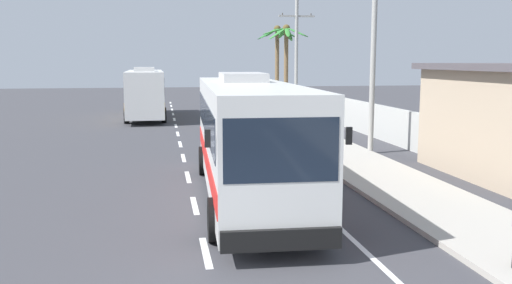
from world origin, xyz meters
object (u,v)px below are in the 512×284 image
object	(u,v)px
coach_bus_far_lane	(145,92)
utility_pole_far	(296,56)
utility_pole_mid	(372,38)
motorcycle_beside_bus	(259,137)
pedestrian_far_walk	(315,124)
coach_bus_foreground	(248,134)
palm_second	(277,51)
palm_nearest	(286,51)

from	to	relation	value
coach_bus_far_lane	utility_pole_far	size ratio (longest dim) A/B	1.29
utility_pole_mid	motorcycle_beside_bus	bearing A→B (deg)	161.67
pedestrian_far_walk	utility_pole_mid	xyz separation A→B (m)	(1.48, -3.76, 4.19)
coach_bus_foreground	coach_bus_far_lane	xyz separation A→B (m)	(-3.70, 24.31, -0.03)
coach_bus_far_lane	pedestrian_far_walk	bearing A→B (deg)	-57.04
palm_second	pedestrian_far_walk	bearing A→B (deg)	-95.75
utility_pole_far	palm_nearest	xyz separation A→B (m)	(-0.06, 2.98, 0.38)
coach_bus_far_lane	motorcycle_beside_bus	xyz separation A→B (m)	(5.54, -15.82, -1.28)
coach_bus_foreground	palm_second	bearing A→B (deg)	76.30
coach_bus_far_lane	utility_pole_mid	size ratio (longest dim) A/B	1.14
coach_bus_foreground	palm_second	world-z (taller)	palm_second
motorcycle_beside_bus	palm_nearest	bearing A→B (deg)	72.95
pedestrian_far_walk	utility_pole_far	distance (m)	11.94
palm_nearest	palm_second	bearing A→B (deg)	89.03
coach_bus_far_lane	palm_nearest	world-z (taller)	palm_nearest
utility_pole_mid	pedestrian_far_walk	bearing A→B (deg)	111.51
palm_nearest	utility_pole_far	bearing A→B (deg)	-88.93
coach_bus_far_lane	utility_pole_far	bearing A→B (deg)	-12.59
coach_bus_foreground	palm_nearest	world-z (taller)	palm_nearest
utility_pole_far	palm_second	size ratio (longest dim) A/B	1.22
palm_nearest	motorcycle_beside_bus	bearing A→B (deg)	-107.05
coach_bus_foreground	coach_bus_far_lane	bearing A→B (deg)	98.64
pedestrian_far_walk	palm_second	xyz separation A→B (m)	(1.79, 17.81, 3.98)
motorcycle_beside_bus	palm_second	distance (m)	21.06
motorcycle_beside_bus	palm_nearest	xyz separation A→B (m)	(5.04, 16.42, 4.23)
pedestrian_far_walk	utility_pole_far	world-z (taller)	utility_pole_far
motorcycle_beside_bus	pedestrian_far_walk	bearing A→B (deg)	33.29
pedestrian_far_walk	palm_second	distance (m)	18.33
coach_bus_foreground	pedestrian_far_walk	size ratio (longest dim) A/B	7.52
coach_bus_foreground	motorcycle_beside_bus	size ratio (longest dim) A/B	6.10
coach_bus_foreground	utility_pole_mid	distance (m)	10.10
coach_bus_far_lane	palm_nearest	bearing A→B (deg)	3.28
utility_pole_far	pedestrian_far_walk	bearing A→B (deg)	-99.01
utility_pole_mid	palm_nearest	distance (m)	18.01
coach_bus_foreground	palm_second	size ratio (longest dim) A/B	1.70
motorcycle_beside_bus	palm_nearest	world-z (taller)	palm_nearest
pedestrian_far_walk	coach_bus_far_lane	bearing A→B (deg)	10.47
coach_bus_foreground	utility_pole_far	world-z (taller)	utility_pole_far
coach_bus_far_lane	utility_pole_mid	world-z (taller)	utility_pole_mid
motorcycle_beside_bus	utility_pole_mid	xyz separation A→B (m)	(4.78, -1.59, 4.51)
motorcycle_beside_bus	pedestrian_far_walk	distance (m)	3.97
coach_bus_foreground	palm_nearest	size ratio (longest dim) A/B	1.74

